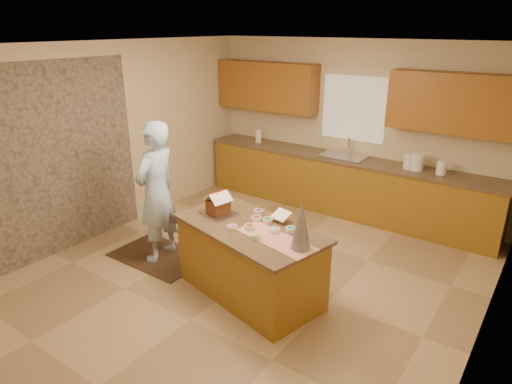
# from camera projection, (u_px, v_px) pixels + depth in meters

# --- Properties ---
(floor) EXTENTS (5.50, 5.50, 0.00)m
(floor) POSITION_uv_depth(u_px,v_px,m) (253.00, 274.00, 5.54)
(floor) COLOR tan
(floor) RESTS_ON ground
(ceiling) EXTENTS (5.50, 5.50, 0.00)m
(ceiling) POSITION_uv_depth(u_px,v_px,m) (253.00, 45.00, 4.59)
(ceiling) COLOR silver
(ceiling) RESTS_ON floor
(wall_back) EXTENTS (5.50, 5.50, 0.00)m
(wall_back) POSITION_uv_depth(u_px,v_px,m) (353.00, 127.00, 7.17)
(wall_back) COLOR beige
(wall_back) RESTS_ON floor
(wall_front) EXTENTS (5.50, 5.50, 0.00)m
(wall_front) POSITION_uv_depth(u_px,v_px,m) (11.00, 273.00, 2.97)
(wall_front) COLOR beige
(wall_front) RESTS_ON floor
(wall_left) EXTENTS (5.50, 5.50, 0.00)m
(wall_left) POSITION_uv_depth(u_px,v_px,m) (112.00, 139.00, 6.42)
(wall_left) COLOR beige
(wall_left) RESTS_ON floor
(wall_right) EXTENTS (5.50, 5.50, 0.00)m
(wall_right) POSITION_uv_depth(u_px,v_px,m) (497.00, 223.00, 3.71)
(wall_right) COLOR beige
(wall_right) RESTS_ON floor
(stone_accent) EXTENTS (0.00, 2.50, 2.50)m
(stone_accent) POSITION_uv_depth(u_px,v_px,m) (63.00, 159.00, 5.84)
(stone_accent) COLOR gray
(stone_accent) RESTS_ON wall_left
(window_curtain) EXTENTS (1.05, 0.03, 1.00)m
(window_curtain) POSITION_uv_depth(u_px,v_px,m) (354.00, 109.00, 7.04)
(window_curtain) COLOR white
(window_curtain) RESTS_ON wall_back
(back_counter_base) EXTENTS (4.80, 0.60, 0.88)m
(back_counter_base) POSITION_uv_depth(u_px,v_px,m) (341.00, 186.00, 7.26)
(back_counter_base) COLOR olive
(back_counter_base) RESTS_ON floor
(back_counter_top) EXTENTS (4.85, 0.63, 0.04)m
(back_counter_top) POSITION_uv_depth(u_px,v_px,m) (343.00, 158.00, 7.09)
(back_counter_top) COLOR brown
(back_counter_top) RESTS_ON back_counter_base
(upper_cabinet_left) EXTENTS (1.85, 0.35, 0.80)m
(upper_cabinet_left) POSITION_uv_depth(u_px,v_px,m) (267.00, 86.00, 7.67)
(upper_cabinet_left) COLOR #9A5C21
(upper_cabinet_left) RESTS_ON wall_back
(upper_cabinet_right) EXTENTS (1.85, 0.35, 0.80)m
(upper_cabinet_right) POSITION_uv_depth(u_px,v_px,m) (459.00, 104.00, 5.99)
(upper_cabinet_right) COLOR #9A5C21
(upper_cabinet_right) RESTS_ON wall_back
(sink) EXTENTS (0.70, 0.45, 0.12)m
(sink) POSITION_uv_depth(u_px,v_px,m) (343.00, 159.00, 7.10)
(sink) COLOR silver
(sink) RESTS_ON back_counter_top
(faucet) EXTENTS (0.03, 0.03, 0.28)m
(faucet) POSITION_uv_depth(u_px,v_px,m) (349.00, 146.00, 7.18)
(faucet) COLOR silver
(faucet) RESTS_ON back_counter_top
(island_base) EXTENTS (1.78, 1.17, 0.80)m
(island_base) POSITION_uv_depth(u_px,v_px,m) (250.00, 262.00, 5.01)
(island_base) COLOR olive
(island_base) RESTS_ON floor
(island_top) EXTENTS (1.87, 1.26, 0.04)m
(island_top) POSITION_uv_depth(u_px,v_px,m) (250.00, 228.00, 4.87)
(island_top) COLOR brown
(island_top) RESTS_ON island_base
(table_runner) EXTENTS (0.96, 0.53, 0.01)m
(table_runner) POSITION_uv_depth(u_px,v_px,m) (276.00, 239.00, 4.57)
(table_runner) COLOR #A7260B
(table_runner) RESTS_ON island_top
(baking_tray) EXTENTS (0.48, 0.40, 0.02)m
(baking_tray) POSITION_uv_depth(u_px,v_px,m) (218.00, 213.00, 5.18)
(baking_tray) COLOR silver
(baking_tray) RESTS_ON island_top
(cookbook) EXTENTS (0.23, 0.20, 0.09)m
(cookbook) POSITION_uv_depth(u_px,v_px,m) (281.00, 215.00, 4.95)
(cookbook) COLOR white
(cookbook) RESTS_ON island_top
(tinsel_tree) EXTENTS (0.24, 0.24, 0.50)m
(tinsel_tree) POSITION_uv_depth(u_px,v_px,m) (301.00, 225.00, 4.30)
(tinsel_tree) COLOR #A3A2AE
(tinsel_tree) RESTS_ON island_top
(rug) EXTENTS (1.23, 0.80, 0.01)m
(rug) POSITION_uv_depth(u_px,v_px,m) (159.00, 256.00, 5.96)
(rug) COLOR black
(rug) RESTS_ON floor
(boy) EXTENTS (0.51, 0.71, 1.82)m
(boy) POSITION_uv_depth(u_px,v_px,m) (157.00, 192.00, 5.61)
(boy) COLOR #AED1F7
(boy) RESTS_ON rug
(canister_a) EXTENTS (0.16, 0.16, 0.21)m
(canister_a) POSITION_uv_depth(u_px,v_px,m) (409.00, 162.00, 6.49)
(canister_a) COLOR white
(canister_a) RESTS_ON back_counter_top
(canister_b) EXTENTS (0.18, 0.18, 0.25)m
(canister_b) POSITION_uv_depth(u_px,v_px,m) (417.00, 162.00, 6.42)
(canister_b) COLOR white
(canister_b) RESTS_ON back_counter_top
(canister_c) EXTENTS (0.14, 0.14, 0.20)m
(canister_c) POSITION_uv_depth(u_px,v_px,m) (442.00, 168.00, 6.25)
(canister_c) COLOR white
(canister_c) RESTS_ON back_counter_top
(paper_towel) EXTENTS (0.11, 0.11, 0.23)m
(paper_towel) POSITION_uv_depth(u_px,v_px,m) (259.00, 136.00, 7.94)
(paper_towel) COLOR white
(paper_towel) RESTS_ON back_counter_top
(gingerbread_house) EXTENTS (0.30, 0.30, 0.26)m
(gingerbread_house) POSITION_uv_depth(u_px,v_px,m) (218.00, 205.00, 5.14)
(gingerbread_house) COLOR brown
(gingerbread_house) RESTS_ON baking_tray
(candy_bowls) EXTENTS (0.66, 0.64, 0.05)m
(candy_bowls) POSITION_uv_depth(u_px,v_px,m) (261.00, 225.00, 4.84)
(candy_bowls) COLOR pink
(candy_bowls) RESTS_ON island_top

